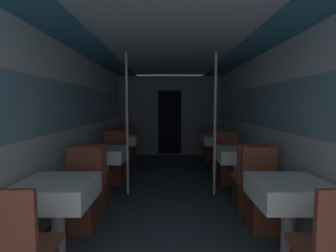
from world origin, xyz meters
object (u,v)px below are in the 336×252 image
Objects in this scene: dining_table_right_0 at (291,195)px; chair_right_near_1 at (250,189)px; dining_table_right_2 at (218,141)px; chair_right_far_1 at (230,167)px; chair_right_far_2 at (213,150)px; chair_left_near_2 at (120,161)px; support_pole_left_1 at (128,125)px; chair_left_far_1 at (114,167)px; chair_left_near_1 at (95,189)px; chair_left_far_2 at (129,150)px; chair_right_near_2 at (223,161)px; dining_table_right_1 at (239,156)px; dining_table_left_0 at (58,195)px; dining_table_left_1 at (106,156)px; support_pole_right_1 at (216,125)px; chair_left_far_0 at (82,204)px; dining_table_left_2 at (125,141)px; chair_right_far_0 at (265,204)px.

chair_right_near_1 reaches higher than dining_table_right_0.
chair_right_near_1 reaches higher than dining_table_right_2.
chair_right_far_2 is (0.00, 1.75, 0.00)m from chair_right_far_1.
support_pole_left_1 is at bearing -72.48° from chair_left_near_2.
chair_left_far_1 is 1.00× the size of chair_right_far_2.
chair_left_far_2 is (0.00, 2.97, 0.00)m from chair_left_near_1.
chair_left_near_1 is at bearing -120.65° from support_pole_left_1.
chair_left_far_1 is 1.00× the size of chair_right_near_2.
chair_left_far_2 is at bearing -40.05° from chair_right_far_1.
chair_left_far_1 reaches higher than dining_table_right_1.
dining_table_right_0 is at bearing -90.00° from chair_right_near_1.
chair_right_near_2 is at bearing 33.55° from support_pole_left_1.
chair_right_far_1 is at bearing -14.37° from chair_left_near_2.
chair_left_near_1 reaches higher than dining_table_left_0.
support_pole_left_1 is 3.00× the size of dining_table_right_2.
dining_table_left_1 is at bearing 16.28° from chair_right_far_1.
chair_left_near_1 is at bearing 30.30° from chair_right_far_1.
dining_table_left_0 is 2.72m from dining_table_right_1.
chair_right_near_2 reaches higher than dining_table_left_1.
dining_table_right_0 is 0.81× the size of chair_right_near_1.
chair_left_near_1 is 1.08m from support_pole_left_1.
dining_table_right_0 is at bearing 131.44° from chair_left_far_1.
support_pole_right_1 is at bearing -107.52° from chair_right_near_2.
chair_left_far_0 is 1.00× the size of chair_right_far_1.
dining_table_right_1 is at bearing 16.28° from chair_left_near_1.
dining_table_left_2 is 0.81× the size of chair_right_near_1.
chair_right_far_0 is (2.08, -1.75, 0.00)m from chair_left_far_1.
dining_table_left_1 is 2.72m from dining_table_right_0.
chair_left_far_0 and chair_right_far_2 have the same top height.
chair_left_near_1 is 1.24× the size of dining_table_left_2.
chair_left_far_0 is 1.00× the size of chair_right_far_0.
chair_right_near_2 is at bearing 90.00° from chair_right_far_2.
chair_left_far_0 is 2.19m from dining_table_right_0.
chair_right_far_0 is (2.08, 0.61, -0.32)m from dining_table_left_0.
chair_right_far_1 is (2.08, -1.75, 0.00)m from chair_left_far_2.
chair_right_near_2 is (0.00, -0.61, -0.32)m from dining_table_right_2.
chair_left_near_2 is 2.41m from chair_right_far_2.
chair_right_far_1 is at bearing -139.95° from chair_left_far_0.
chair_right_far_2 is at bearing 90.00° from dining_table_right_0.
dining_table_left_1 is 0.69m from chair_left_near_1.
chair_right_far_0 is (2.08, -2.89, -0.32)m from dining_table_left_2.
chair_left_near_2 and chair_right_far_0 have the same top height.
dining_table_left_2 is 0.33× the size of support_pole_right_1.
dining_table_right_0 is at bearing -90.00° from chair_right_near_2.
support_pole_left_1 is at bearing 180.00° from support_pole_right_1.
dining_table_left_0 is 2.39m from chair_right_near_1.
chair_left_near_1 is 2.72m from chair_right_near_2.
chair_left_far_1 reaches higher than dining_table_left_1.
dining_table_left_0 is 0.81× the size of chair_left_near_1.
chair_left_near_1 and chair_left_near_2 have the same top height.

